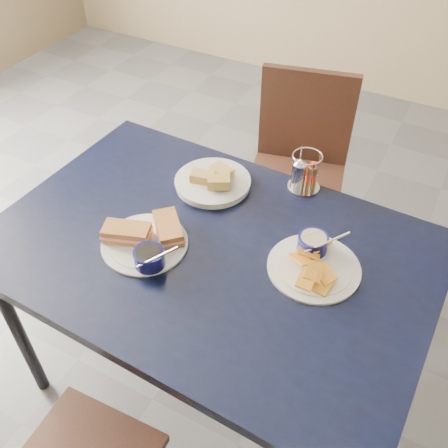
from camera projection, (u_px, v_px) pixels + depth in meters
The scene contains 7 objects.
ground at pixel (273, 376), 2.02m from camera, with size 6.00×6.00×0.00m, color #4F5054.
dining_table at pixel (209, 259), 1.55m from camera, with size 1.36×0.93×0.75m.
chair_far at pixel (303, 159), 2.25m from camera, with size 0.49×0.48×0.88m.
sandwich_plate at pixel (147, 240), 1.49m from camera, with size 0.30×0.28×0.12m.
plantain_plate at pixel (313, 259), 1.44m from camera, with size 0.27×0.27×0.12m.
bread_basket at pixel (213, 182), 1.71m from camera, with size 0.26×0.26×0.07m.
condiment_caddy at pixel (304, 174), 1.68m from camera, with size 0.11×0.11×0.14m.
Camera 1 is at (0.32, -1.02, 1.83)m, focal length 40.00 mm.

